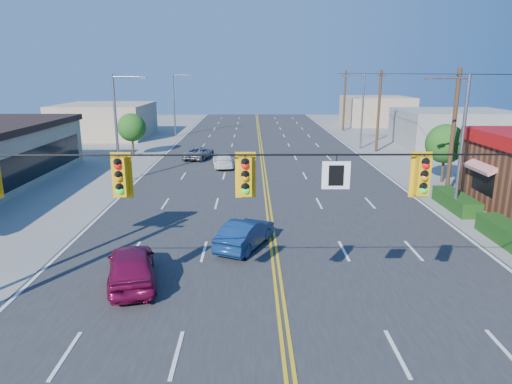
{
  "coord_description": "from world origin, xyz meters",
  "views": [
    {
      "loc": [
        -1.04,
        -11.76,
        8.08
      ],
      "look_at": [
        -0.81,
        10.68,
        2.2
      ],
      "focal_mm": 32.0,
      "sensor_mm": 36.0,
      "label": 1
    }
  ],
  "objects_px": {
    "car_white": "(223,161)",
    "car_silver": "(199,153)",
    "car_magenta": "(132,267)",
    "car_blue": "(245,235)",
    "signal_span": "(286,196)"
  },
  "relations": [
    {
      "from": "car_white",
      "to": "car_silver",
      "type": "relative_size",
      "value": 0.98
    },
    {
      "from": "car_magenta",
      "to": "car_silver",
      "type": "relative_size",
      "value": 1.03
    },
    {
      "from": "car_magenta",
      "to": "car_white",
      "type": "height_order",
      "value": "car_magenta"
    },
    {
      "from": "car_white",
      "to": "car_magenta",
      "type": "bearing_deg",
      "value": 77.67
    },
    {
      "from": "car_blue",
      "to": "car_white",
      "type": "distance_m",
      "value": 19.1
    },
    {
      "from": "car_white",
      "to": "signal_span",
      "type": "bearing_deg",
      "value": 90.24
    },
    {
      "from": "signal_span",
      "to": "car_magenta",
      "type": "bearing_deg",
      "value": 139.91
    },
    {
      "from": "car_blue",
      "to": "car_silver",
      "type": "height_order",
      "value": "car_blue"
    },
    {
      "from": "signal_span",
      "to": "car_silver",
      "type": "height_order",
      "value": "signal_span"
    },
    {
      "from": "signal_span",
      "to": "car_blue",
      "type": "bearing_deg",
      "value": 98.13
    },
    {
      "from": "signal_span",
      "to": "car_white",
      "type": "bearing_deg",
      "value": 97.0
    },
    {
      "from": "car_magenta",
      "to": "signal_span",
      "type": "bearing_deg",
      "value": 125.67
    },
    {
      "from": "car_magenta",
      "to": "car_white",
      "type": "distance_m",
      "value": 22.91
    },
    {
      "from": "signal_span",
      "to": "car_blue",
      "type": "relative_size",
      "value": 5.98
    },
    {
      "from": "car_magenta",
      "to": "car_silver",
      "type": "xyz_separation_m",
      "value": [
        -0.39,
        26.82,
        -0.15
      ]
    }
  ]
}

